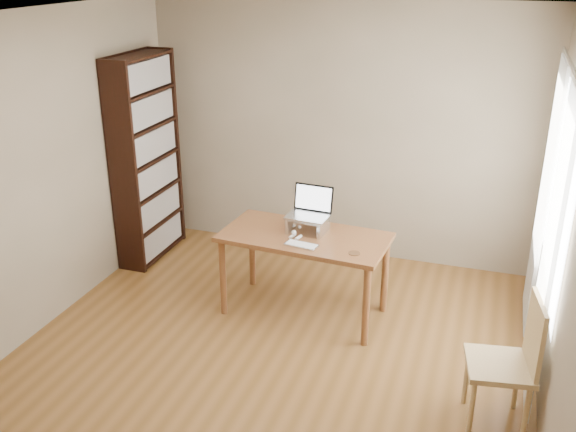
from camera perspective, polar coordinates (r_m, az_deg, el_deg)
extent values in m
cube|color=brown|center=(5.12, -2.16, -13.35)|extent=(4.00, 4.50, 0.02)
cube|color=silver|center=(4.18, -2.70, 17.27)|extent=(4.00, 4.50, 0.02)
cube|color=#796B52|center=(6.54, 4.70, 7.40)|extent=(4.00, 0.02, 2.60)
cube|color=#796B52|center=(2.78, -19.93, -16.43)|extent=(4.00, 0.02, 2.60)
cube|color=#796B52|center=(5.50, -22.41, 2.84)|extent=(0.02, 4.50, 2.60)
cube|color=#796B52|center=(4.26, 23.81, -2.88)|extent=(0.02, 4.50, 2.60)
cube|color=white|center=(4.96, 23.07, 1.96)|extent=(0.01, 1.80, 1.40)
cube|color=black|center=(6.32, -14.48, 3.84)|extent=(0.30, 0.04, 2.10)
cube|color=black|center=(7.02, -10.75, 6.00)|extent=(0.30, 0.04, 2.10)
cube|color=black|center=(6.73, -13.55, 5.07)|extent=(0.02, 0.90, 2.10)
cube|color=black|center=(7.03, -11.83, -2.98)|extent=(0.30, 0.84, 0.02)
cube|color=black|center=(6.94, -11.73, -1.75)|extent=(0.20, 0.78, 0.28)
cube|color=black|center=(6.89, -12.05, -0.42)|extent=(0.30, 0.84, 0.03)
cube|color=black|center=(6.81, -11.95, 0.86)|extent=(0.20, 0.78, 0.28)
cube|color=black|center=(6.77, -12.28, 2.23)|extent=(0.30, 0.84, 0.02)
cube|color=black|center=(6.70, -12.18, 3.57)|extent=(0.20, 0.78, 0.28)
cube|color=black|center=(6.66, -12.52, 4.98)|extent=(0.30, 0.84, 0.02)
cube|color=black|center=(6.60, -12.41, 6.37)|extent=(0.20, 0.78, 0.28)
cube|color=black|center=(6.57, -12.76, 7.81)|extent=(0.30, 0.84, 0.02)
cube|color=black|center=(6.52, -12.66, 9.24)|extent=(0.20, 0.78, 0.28)
cube|color=black|center=(6.50, -13.02, 10.70)|extent=(0.30, 0.84, 0.02)
cube|color=black|center=(6.45, -12.92, 12.17)|extent=(0.20, 0.78, 0.28)
cube|color=black|center=(6.44, -13.29, 13.66)|extent=(0.30, 0.84, 0.03)
cube|color=white|center=(4.54, 22.20, -3.18)|extent=(0.03, 0.70, 2.20)
cube|color=white|center=(5.56, 21.78, 1.49)|extent=(0.03, 0.70, 2.20)
cylinder|color=silver|center=(4.75, 23.95, 12.04)|extent=(0.03, 1.90, 0.03)
cube|color=brown|center=(5.48, 1.49, -1.90)|extent=(1.46, 0.81, 0.04)
cylinder|color=brown|center=(6.08, -3.57, -3.25)|extent=(0.06, 0.06, 0.71)
cylinder|color=brown|center=(5.77, 8.51, -4.99)|extent=(0.06, 0.06, 0.71)
cylinder|color=brown|center=(5.60, -5.82, -5.69)|extent=(0.06, 0.06, 0.71)
cylinder|color=brown|center=(5.26, 7.31, -7.79)|extent=(0.06, 0.06, 0.71)
cube|color=silver|center=(5.55, 0.31, -0.63)|extent=(0.03, 0.25, 0.12)
cube|color=silver|center=(5.48, 3.19, -1.01)|extent=(0.03, 0.25, 0.12)
cube|color=silver|center=(5.49, 1.75, -0.19)|extent=(0.32, 0.25, 0.01)
cube|color=silver|center=(5.48, 1.75, -0.05)|extent=(0.37, 0.27, 0.02)
cube|color=black|center=(5.57, 2.19, 1.65)|extent=(0.35, 0.08, 0.23)
cube|color=white|center=(5.56, 2.17, 1.63)|extent=(0.32, 0.06, 0.20)
cube|color=silver|center=(5.26, 1.20, -2.61)|extent=(0.29, 0.15, 0.02)
cube|color=white|center=(5.26, 1.20, -2.52)|extent=(0.26, 0.13, 0.00)
cylinder|color=brown|center=(5.16, 5.91, -3.31)|extent=(0.09, 0.09, 0.01)
ellipsoid|color=#453F36|center=(5.55, 1.66, -0.70)|extent=(0.15, 0.34, 0.12)
ellipsoid|color=#453F36|center=(5.65, 1.98, -0.33)|extent=(0.13, 0.14, 0.11)
ellipsoid|color=#453F36|center=(5.37, 1.06, -1.28)|extent=(0.09, 0.09, 0.08)
ellipsoid|color=white|center=(5.42, 1.19, -1.42)|extent=(0.08, 0.08, 0.07)
sphere|color=white|center=(5.35, 0.95, -1.55)|extent=(0.04, 0.04, 0.04)
cone|color=#453F36|center=(5.37, 0.80, -0.85)|extent=(0.03, 0.04, 0.04)
cone|color=#453F36|center=(5.35, 1.37, -0.92)|extent=(0.03, 0.04, 0.04)
cylinder|color=white|center=(5.40, 0.72, -1.88)|extent=(0.03, 0.08, 0.03)
cylinder|color=white|center=(5.38, 1.33, -1.97)|extent=(0.03, 0.08, 0.03)
cylinder|color=#453F36|center=(5.65, 2.91, -0.70)|extent=(0.12, 0.18, 0.02)
cube|color=tan|center=(4.57, 18.27, -12.53)|extent=(0.49, 0.49, 0.04)
cylinder|color=tan|center=(4.55, 15.63, -15.81)|extent=(0.04, 0.04, 0.45)
cylinder|color=tan|center=(4.57, 20.07, -16.30)|extent=(0.04, 0.04, 0.45)
cylinder|color=tan|center=(4.83, 15.93, -13.38)|extent=(0.04, 0.04, 0.45)
cylinder|color=tan|center=(4.84, 20.06, -13.84)|extent=(0.04, 0.04, 0.45)
cube|color=tan|center=(4.44, 21.14, -10.12)|extent=(0.10, 0.40, 0.50)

